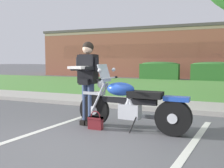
{
  "coord_description": "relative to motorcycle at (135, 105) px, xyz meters",
  "views": [
    {
      "loc": [
        1.81,
        -3.28,
        1.33
      ],
      "look_at": [
        -0.11,
        1.38,
        0.85
      ],
      "focal_mm": 40.11,
      "sensor_mm": 36.0,
      "label": 1
    }
  ],
  "objects": [
    {
      "name": "hedge_center_left",
      "position": [
        1.36,
        12.68,
        0.16
      ],
      "size": [
        2.94,
        0.9,
        1.24
      ],
      "color": "#336B2D",
      "rests_on": "ground"
    },
    {
      "name": "hedge_left",
      "position": [
        -2.18,
        12.68,
        0.16
      ],
      "size": [
        2.62,
        0.9,
        1.24
      ],
      "color": "#336B2D",
      "rests_on": "ground"
    },
    {
      "name": "rider_person",
      "position": [
        -1.03,
        0.04,
        0.52
      ],
      "size": [
        0.53,
        0.6,
        1.7
      ],
      "color": "black",
      "rests_on": "ground"
    },
    {
      "name": "stall_stripe_0",
      "position": [
        -1.67,
        -0.98,
        -0.49
      ],
      "size": [
        0.64,
        4.38,
        0.01
      ],
      "primitive_type": "cube",
      "rotation": [
        0.0,
        0.0,
        -0.12
      ],
      "color": "silver",
      "rests_on": "ground"
    },
    {
      "name": "brick_building",
      "position": [
        0.29,
        19.15,
        1.47
      ],
      "size": [
        26.5,
        10.14,
        3.91
      ],
      "color": "#93513D",
      "rests_on": "ground"
    },
    {
      "name": "motorcycle",
      "position": [
        0.0,
        0.0,
        0.0
      ],
      "size": [
        2.24,
        0.82,
        1.26
      ],
      "color": "black",
      "rests_on": "ground"
    },
    {
      "name": "grass_lawn",
      "position": [
        -0.44,
        7.93,
        -0.46
      ],
      "size": [
        60.0,
        8.76,
        0.06
      ],
      "primitive_type": "cube",
      "color": "#518E3D",
      "rests_on": "ground"
    },
    {
      "name": "handbag",
      "position": [
        -0.73,
        -0.2,
        -0.34
      ],
      "size": [
        0.28,
        0.13,
        0.36
      ],
      "color": "maroon",
      "rests_on": "ground"
    },
    {
      "name": "curb_strip",
      "position": [
        -0.44,
        1.95,
        -0.43
      ],
      "size": [
        60.0,
        0.2,
        0.12
      ],
      "primitive_type": "cube",
      "color": "#ADA89E",
      "rests_on": "ground"
    },
    {
      "name": "ground_plane",
      "position": [
        -0.44,
        -1.18,
        -0.49
      ],
      "size": [
        140.0,
        140.0,
        0.0
      ],
      "primitive_type": "plane",
      "color": "#565659"
    },
    {
      "name": "stall_stripe_1",
      "position": [
        1.01,
        -0.98,
        -0.49
      ],
      "size": [
        0.64,
        4.38,
        0.01
      ],
      "primitive_type": "cube",
      "rotation": [
        0.0,
        0.0,
        -0.12
      ],
      "color": "silver",
      "rests_on": "ground"
    },
    {
      "name": "concrete_walk",
      "position": [
        -0.44,
        2.8,
        -0.45
      ],
      "size": [
        60.0,
        1.5,
        0.08
      ],
      "primitive_type": "cube",
      "color": "#ADA89E",
      "rests_on": "ground"
    }
  ]
}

